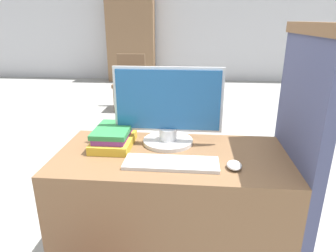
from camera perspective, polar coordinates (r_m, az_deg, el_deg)
The scene contains 9 objects.
wall_back at distance 6.98m, azimuth 4.64°, elevation 20.15°, with size 12.00×0.06×2.80m.
desk at distance 1.63m, azimuth 0.64°, elevation -17.01°, with size 1.11×0.55×0.72m.
carrel_divider at distance 1.55m, azimuth 22.81°, elevation -7.33°, with size 0.07×0.58×1.32m.
monitor at distance 1.51m, azimuth 0.00°, elevation 3.24°, with size 0.55×0.26×0.40m.
keyboard at distance 1.34m, azimuth 0.62°, elevation -7.09°, with size 0.42×0.14×0.02m.
mouse at distance 1.33m, azimuth 12.50°, elevation -7.31°, with size 0.06×0.09×0.03m.
book_stack at distance 1.54m, azimuth -10.39°, elevation -2.13°, with size 0.19×0.27×0.09m.
far_chair at distance 4.73m, azimuth -7.25°, elevation 8.89°, with size 0.44×0.44×0.83m.
bookshelf_far at distance 6.90m, azimuth -7.09°, elevation 16.53°, with size 1.03×0.32×1.95m.
Camera 1 is at (0.10, -1.02, 1.33)m, focal length 32.00 mm.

